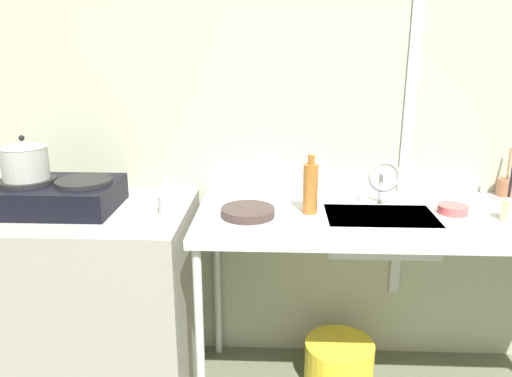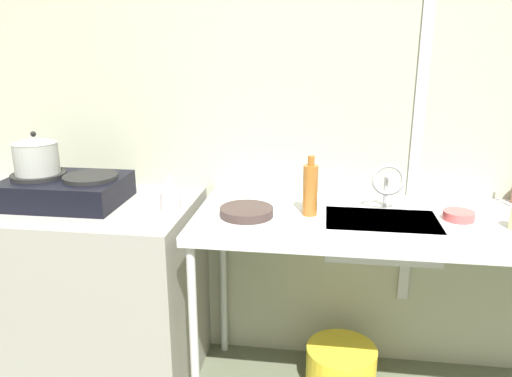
{
  "view_description": "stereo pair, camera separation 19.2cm",
  "coord_description": "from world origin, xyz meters",
  "px_view_note": "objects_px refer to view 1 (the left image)",
  "views": [
    {
      "loc": [
        -0.24,
        -0.56,
        1.62
      ],
      "look_at": [
        -0.33,
        1.45,
        1.02
      ],
      "focal_mm": 34.66,
      "sensor_mm": 36.0,
      "label": 1
    },
    {
      "loc": [
        -0.05,
        -0.55,
        1.62
      ],
      "look_at": [
        -0.33,
        1.45,
        1.02
      ],
      "focal_mm": 34.66,
      "sensor_mm": 36.0,
      "label": 2
    }
  ],
  "objects_px": {
    "bottle_by_sink": "(310,188)",
    "sink_basin": "(380,231)",
    "small_bowl_on_drainboard": "(453,209)",
    "utensil_jar": "(506,187)",
    "pot_on_left_burner": "(25,160)",
    "percolator": "(169,194)",
    "cup_by_rack": "(512,211)",
    "bucket_on_floor": "(339,363)",
    "stove": "(57,195)",
    "frying_pan": "(248,212)",
    "faucet": "(384,178)"
  },
  "relations": [
    {
      "from": "utensil_jar",
      "to": "bucket_on_floor",
      "type": "height_order",
      "value": "utensil_jar"
    },
    {
      "from": "percolator",
      "to": "frying_pan",
      "type": "relative_size",
      "value": 0.74
    },
    {
      "from": "stove",
      "to": "bottle_by_sink",
      "type": "distance_m",
      "value": 1.1
    },
    {
      "from": "pot_on_left_burner",
      "to": "frying_pan",
      "type": "xyz_separation_m",
      "value": [
        0.96,
        -0.06,
        -0.2
      ]
    },
    {
      "from": "sink_basin",
      "to": "utensil_jar",
      "type": "relative_size",
      "value": 2.0
    },
    {
      "from": "percolator",
      "to": "sink_basin",
      "type": "bearing_deg",
      "value": -0.01
    },
    {
      "from": "frying_pan",
      "to": "bottle_by_sink",
      "type": "xyz_separation_m",
      "value": [
        0.26,
        0.05,
        0.09
      ]
    },
    {
      "from": "sink_basin",
      "to": "cup_by_rack",
      "type": "distance_m",
      "value": 0.53
    },
    {
      "from": "small_bowl_on_drainboard",
      "to": "utensil_jar",
      "type": "height_order",
      "value": "utensil_jar"
    },
    {
      "from": "faucet",
      "to": "utensil_jar",
      "type": "bearing_deg",
      "value": 16.64
    },
    {
      "from": "faucet",
      "to": "small_bowl_on_drainboard",
      "type": "distance_m",
      "value": 0.32
    },
    {
      "from": "stove",
      "to": "bucket_on_floor",
      "type": "height_order",
      "value": "stove"
    },
    {
      "from": "bottle_by_sink",
      "to": "sink_basin",
      "type": "bearing_deg",
      "value": -3.55
    },
    {
      "from": "percolator",
      "to": "utensil_jar",
      "type": "bearing_deg",
      "value": 11.14
    },
    {
      "from": "cup_by_rack",
      "to": "small_bowl_on_drainboard",
      "type": "height_order",
      "value": "cup_by_rack"
    },
    {
      "from": "utensil_jar",
      "to": "bottle_by_sink",
      "type": "bearing_deg",
      "value": -163.14
    },
    {
      "from": "pot_on_left_burner",
      "to": "utensil_jar",
      "type": "xyz_separation_m",
      "value": [
        2.17,
        0.28,
        -0.18
      ]
    },
    {
      "from": "pot_on_left_burner",
      "to": "faucet",
      "type": "relative_size",
      "value": 0.93
    },
    {
      "from": "cup_by_rack",
      "to": "small_bowl_on_drainboard",
      "type": "xyz_separation_m",
      "value": [
        -0.21,
        0.08,
        -0.03
      ]
    },
    {
      "from": "cup_by_rack",
      "to": "frying_pan",
      "type": "bearing_deg",
      "value": 179.44
    },
    {
      "from": "bottle_by_sink",
      "to": "utensil_jar",
      "type": "xyz_separation_m",
      "value": [
        0.94,
        0.29,
        -0.07
      ]
    },
    {
      "from": "stove",
      "to": "cup_by_rack",
      "type": "distance_m",
      "value": 1.92
    },
    {
      "from": "small_bowl_on_drainboard",
      "to": "pot_on_left_burner",
      "type": "bearing_deg",
      "value": -179.57
    },
    {
      "from": "pot_on_left_burner",
      "to": "percolator",
      "type": "height_order",
      "value": "pot_on_left_burner"
    },
    {
      "from": "stove",
      "to": "faucet",
      "type": "xyz_separation_m",
      "value": [
        1.43,
        0.09,
        0.07
      ]
    },
    {
      "from": "pot_on_left_burner",
      "to": "frying_pan",
      "type": "height_order",
      "value": "pot_on_left_burner"
    },
    {
      "from": "cup_by_rack",
      "to": "utensil_jar",
      "type": "bearing_deg",
      "value": 69.79
    },
    {
      "from": "sink_basin",
      "to": "small_bowl_on_drainboard",
      "type": "height_order",
      "value": "small_bowl_on_drainboard"
    },
    {
      "from": "bucket_on_floor",
      "to": "percolator",
      "type": "bearing_deg",
      "value": -172.95
    },
    {
      "from": "faucet",
      "to": "small_bowl_on_drainboard",
      "type": "relative_size",
      "value": 1.67
    },
    {
      "from": "small_bowl_on_drainboard",
      "to": "frying_pan",
      "type": "bearing_deg",
      "value": -175.2
    },
    {
      "from": "stove",
      "to": "small_bowl_on_drainboard",
      "type": "distance_m",
      "value": 1.71
    },
    {
      "from": "pot_on_left_burner",
      "to": "faucet",
      "type": "bearing_deg",
      "value": 3.41
    },
    {
      "from": "frying_pan",
      "to": "small_bowl_on_drainboard",
      "type": "xyz_separation_m",
      "value": [
        0.87,
        0.07,
        -0.0
      ]
    },
    {
      "from": "stove",
      "to": "bucket_on_floor",
      "type": "xyz_separation_m",
      "value": [
        1.27,
        0.07,
        -0.87
      ]
    },
    {
      "from": "cup_by_rack",
      "to": "sink_basin",
      "type": "bearing_deg",
      "value": 175.33
    },
    {
      "from": "percolator",
      "to": "bottle_by_sink",
      "type": "height_order",
      "value": "bottle_by_sink"
    },
    {
      "from": "cup_by_rack",
      "to": "stove",
      "type": "bearing_deg",
      "value": 177.9
    },
    {
      "from": "frying_pan",
      "to": "cup_by_rack",
      "type": "relative_size",
      "value": 2.58
    },
    {
      "from": "sink_basin",
      "to": "cup_by_rack",
      "type": "height_order",
      "value": "cup_by_rack"
    },
    {
      "from": "stove",
      "to": "utensil_jar",
      "type": "relative_size",
      "value": 2.25
    },
    {
      "from": "sink_basin",
      "to": "frying_pan",
      "type": "bearing_deg",
      "value": -176.76
    },
    {
      "from": "percolator",
      "to": "sink_basin",
      "type": "height_order",
      "value": "percolator"
    },
    {
      "from": "frying_pan",
      "to": "faucet",
      "type": "bearing_deg",
      "value": 14.47
    },
    {
      "from": "pot_on_left_burner",
      "to": "percolator",
      "type": "relative_size",
      "value": 1.18
    },
    {
      "from": "sink_basin",
      "to": "bottle_by_sink",
      "type": "height_order",
      "value": "bottle_by_sink"
    },
    {
      "from": "bucket_on_floor",
      "to": "bottle_by_sink",
      "type": "bearing_deg",
      "value": -155.82
    },
    {
      "from": "sink_basin",
      "to": "bucket_on_floor",
      "type": "xyz_separation_m",
      "value": [
        -0.13,
        0.1,
        -0.73
      ]
    },
    {
      "from": "sink_basin",
      "to": "utensil_jar",
      "type": "height_order",
      "value": "utensil_jar"
    },
    {
      "from": "faucet",
      "to": "small_bowl_on_drainboard",
      "type": "height_order",
      "value": "faucet"
    }
  ]
}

